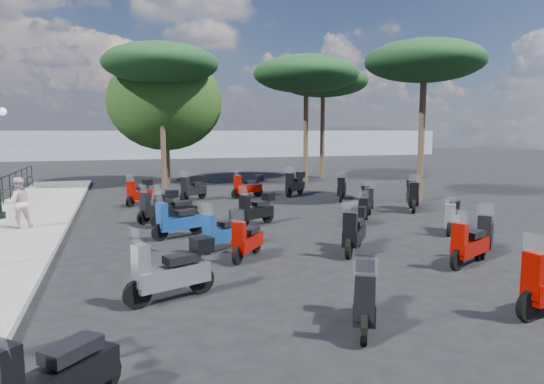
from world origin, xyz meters
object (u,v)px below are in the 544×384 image
object	(u,v)px
scooter_18	(354,232)
pine_1	(323,82)
scooter_3	(177,222)
scooter_7	(365,298)
scooter_17	(469,246)
scooter_20	(367,200)
pedestrian_far	(18,203)
scooter_13	(247,241)
scooter_21	(295,184)
pine_2	(161,64)
scooter_4	(174,212)
pine_3	(424,62)
scooter_26	(342,190)
scooter_8	(223,231)
scooter_14	(256,210)
broadleaf_tree	(165,102)
scooter_1	(51,383)
scooter_25	(412,196)
scooter_2	(172,272)
scooter_24	(452,218)
pine_0	(306,74)
scooter_9	(159,207)
scooter_15	(248,187)
scooter_10	(194,189)
scooter_19	(362,212)
scooter_5	(139,193)
scooter_23	(485,236)

from	to	relation	value
scooter_18	pine_1	bearing A→B (deg)	-73.65
scooter_3	scooter_7	xyz separation A→B (m)	(2.04, -7.36, 0.02)
scooter_17	scooter_20	world-z (taller)	scooter_17
pedestrian_far	scooter_13	world-z (taller)	pedestrian_far
scooter_21	pine_2	size ratio (longest dim) A/B	0.19
scooter_4	pine_3	xyz separation A→B (m)	(10.71, 2.22, 5.45)
scooter_20	scooter_26	world-z (taller)	scooter_26
scooter_8	scooter_17	bearing A→B (deg)	-158.06
scooter_14	scooter_17	distance (m)	6.88
scooter_8	scooter_21	bearing A→B (deg)	-66.40
broadleaf_tree	pine_3	bearing A→B (deg)	-48.81
scooter_1	broadleaf_tree	world-z (taller)	broadleaf_tree
scooter_25	broadleaf_tree	world-z (taller)	broadleaf_tree
scooter_2	pine_2	bearing A→B (deg)	-26.02
scooter_24	broadleaf_tree	world-z (taller)	broadleaf_tree
pine_0	scooter_13	bearing A→B (deg)	-116.15
scooter_7	scooter_18	world-z (taller)	scooter_18
scooter_9	scooter_13	size ratio (longest dim) A/B	1.11
pedestrian_far	scooter_26	xyz separation A→B (m)	(12.29, 3.30, -0.45)
scooter_9	scooter_1	bearing A→B (deg)	135.59
pedestrian_far	scooter_15	bearing A→B (deg)	-168.38
scooter_20	pine_3	size ratio (longest dim) A/B	0.22
pedestrian_far	scooter_25	distance (m)	13.68
scooter_17	pine_2	world-z (taller)	pine_2
scooter_2	pine_0	size ratio (longest dim) A/B	0.23
scooter_10	scooter_18	distance (m)	10.70
scooter_19	scooter_8	bearing A→B (deg)	47.60
pine_3	scooter_8	bearing A→B (deg)	-149.50
scooter_2	scooter_4	world-z (taller)	scooter_2
scooter_20	scooter_5	bearing A→B (deg)	-7.93
scooter_13	scooter_23	world-z (taller)	scooter_23
scooter_3	scooter_23	world-z (taller)	scooter_3
scooter_1	scooter_10	bearing A→B (deg)	-59.26
scooter_8	scooter_21	distance (m)	10.70
scooter_19	scooter_26	bearing A→B (deg)	-82.81
pine_0	pine_2	xyz separation A→B (m)	(-8.15, -0.13, 0.24)
scooter_5	scooter_23	world-z (taller)	scooter_23
scooter_15	scooter_8	bearing A→B (deg)	141.57
scooter_4	scooter_19	bearing A→B (deg)	-125.46
pedestrian_far	scooter_19	xyz separation A→B (m)	(10.55, -1.90, -0.51)
scooter_5	scooter_20	xyz separation A→B (m)	(8.10, -4.51, -0.03)
pedestrian_far	scooter_9	bearing A→B (deg)	166.52
pedestrian_far	scooter_26	size ratio (longest dim) A/B	1.00
pine_1	scooter_25	bearing A→B (deg)	-98.27
pedestrian_far	scooter_15	size ratio (longest dim) A/B	0.93
scooter_7	scooter_13	distance (m)	4.58
scooter_18	pine_3	world-z (taller)	pine_3
scooter_9	scooter_17	bearing A→B (deg)	-174.66
scooter_15	scooter_21	distance (m)	2.31
pedestrian_far	scooter_18	distance (m)	10.02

